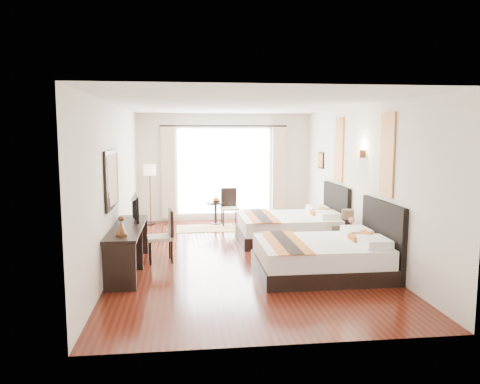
{
  "coord_description": "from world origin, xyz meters",
  "views": [
    {
      "loc": [
        -1.02,
        -8.51,
        2.3
      ],
      "look_at": [
        0.01,
        0.22,
        1.19
      ],
      "focal_mm": 35.0,
      "sensor_mm": 36.0,
      "label": 1
    }
  ],
  "objects": [
    {
      "name": "nightstand",
      "position": [
        1.99,
        -0.24,
        0.26
      ],
      "size": [
        0.44,
        0.55,
        0.52
      ],
      "primitive_type": "cube",
      "color": "black",
      "rests_on": "floor"
    },
    {
      "name": "window_chair",
      "position": [
        0.07,
        2.98,
        0.28
      ],
      "size": [
        0.44,
        0.44,
        0.92
      ],
      "rotation": [
        0.0,
        0.0,
        -1.54
      ],
      "color": "beige",
      "rests_on": "floor"
    },
    {
      "name": "ceiling",
      "position": [
        0.0,
        0.0,
        2.79
      ],
      "size": [
        4.5,
        7.5,
        0.02
      ],
      "primitive_type": "cube",
      "color": "white",
      "rests_on": "wall_headboard"
    },
    {
      "name": "fruit_bowl",
      "position": [
        -0.25,
        3.16,
        0.59
      ],
      "size": [
        0.28,
        0.28,
        0.06
      ],
      "primitive_type": "imported",
      "rotation": [
        0.0,
        0.0,
        0.26
      ],
      "color": "#4E351B",
      "rests_on": "side_table"
    },
    {
      "name": "vase",
      "position": [
        2.01,
        -0.35,
        0.56
      ],
      "size": [
        0.16,
        0.16,
        0.13
      ],
      "primitive_type": "imported",
      "rotation": [
        0.0,
        0.0,
        -0.39
      ],
      "color": "black",
      "rests_on": "nightstand"
    },
    {
      "name": "wall_sconce",
      "position": [
        2.19,
        -0.24,
        1.92
      ],
      "size": [
        0.1,
        0.14,
        0.14
      ],
      "primitive_type": "cube",
      "color": "#4F301C",
      "rests_on": "wall_headboard"
    },
    {
      "name": "art_panel_near",
      "position": [
        2.23,
        -1.29,
        1.95
      ],
      "size": [
        0.03,
        0.5,
        1.35
      ],
      "primitive_type": "cube",
      "color": "#943515",
      "rests_on": "wall_headboard"
    },
    {
      "name": "window_glass",
      "position": [
        0.0,
        3.73,
        1.3
      ],
      "size": [
        2.4,
        0.02,
        2.2
      ],
      "primitive_type": "cube",
      "color": "white",
      "rests_on": "wall_window"
    },
    {
      "name": "table_lamp",
      "position": [
        2.02,
        -0.13,
        0.75
      ],
      "size": [
        0.23,
        0.23,
        0.37
      ],
      "color": "black",
      "rests_on": "nightstand"
    },
    {
      "name": "bronze_figurine",
      "position": [
        -1.99,
        -1.43,
        0.89
      ],
      "size": [
        0.23,
        0.23,
        0.27
      ],
      "primitive_type": null,
      "rotation": [
        0.0,
        0.0,
        -0.34
      ],
      "color": "#4F301C",
      "rests_on": "console_desk"
    },
    {
      "name": "art_panel_far",
      "position": [
        2.23,
        1.1,
        1.95
      ],
      "size": [
        0.03,
        0.5,
        1.35
      ],
      "primitive_type": "cube",
      "color": "#943515",
      "rests_on": "wall_headboard"
    },
    {
      "name": "floor_lamp",
      "position": [
        -1.9,
        3.32,
        1.28
      ],
      "size": [
        0.31,
        0.31,
        1.52
      ],
      "color": "black",
      "rests_on": "floor"
    },
    {
      "name": "side_table",
      "position": [
        -0.27,
        3.14,
        0.28
      ],
      "size": [
        0.49,
        0.49,
        0.56
      ],
      "primitive_type": "cylinder",
      "color": "black",
      "rests_on": "floor"
    },
    {
      "name": "wall_window",
      "position": [
        0.0,
        3.75,
        1.4
      ],
      "size": [
        4.5,
        0.01,
        2.8
      ],
      "primitive_type": "cube",
      "color": "silver",
      "rests_on": "floor"
    },
    {
      "name": "bed_far",
      "position": [
        1.24,
        1.1,
        0.31
      ],
      "size": [
        2.13,
        1.66,
        1.2
      ],
      "color": "black",
      "rests_on": "floor"
    },
    {
      "name": "television",
      "position": [
        -1.97,
        -0.14,
        0.98
      ],
      "size": [
        0.22,
        0.79,
        0.45
      ],
      "primitive_type": "imported",
      "rotation": [
        0.0,
        0.0,
        1.72
      ],
      "color": "black",
      "rests_on": "console_desk"
    },
    {
      "name": "wall_entry",
      "position": [
        0.0,
        -3.75,
        1.4
      ],
      "size": [
        4.5,
        0.01,
        2.8
      ],
      "primitive_type": "cube",
      "color": "silver",
      "rests_on": "floor"
    },
    {
      "name": "drape_left",
      "position": [
        -1.45,
        3.63,
        1.28
      ],
      "size": [
        0.35,
        0.14,
        2.35
      ],
      "primitive_type": "cube",
      "color": "beige",
      "rests_on": "floor"
    },
    {
      "name": "wall_desk",
      "position": [
        -2.25,
        0.0,
        1.4
      ],
      "size": [
        0.01,
        7.5,
        2.8
      ],
      "primitive_type": "cube",
      "color": "silver",
      "rests_on": "floor"
    },
    {
      "name": "jute_rug",
      "position": [
        -0.55,
        2.62,
        0.01
      ],
      "size": [
        1.4,
        0.96,
        0.01
      ],
      "primitive_type": "cube",
      "rotation": [
        0.0,
        0.0,
        0.02
      ],
      "color": "tan",
      "rests_on": "floor"
    },
    {
      "name": "mirror_frame",
      "position": [
        -2.22,
        -0.69,
        1.55
      ],
      "size": [
        0.04,
        1.25,
        0.95
      ],
      "primitive_type": "cube",
      "color": "black",
      "rests_on": "wall_desk"
    },
    {
      "name": "bed_near",
      "position": [
        1.25,
        -1.29,
        0.31
      ],
      "size": [
        2.12,
        1.65,
        1.19
      ],
      "color": "black",
      "rests_on": "floor"
    },
    {
      "name": "mirror_glass",
      "position": [
        -2.19,
        -0.69,
        1.55
      ],
      "size": [
        0.01,
        1.12,
        0.82
      ],
      "primitive_type": "cube",
      "color": "white",
      "rests_on": "mirror_frame"
    },
    {
      "name": "floor",
      "position": [
        0.0,
        0.0,
        -0.01
      ],
      "size": [
        4.5,
        7.5,
        0.01
      ],
      "primitive_type": "cube",
      "color": "#3C110B",
      "rests_on": "ground"
    },
    {
      "name": "console_desk",
      "position": [
        -1.99,
        -0.69,
        0.38
      ],
      "size": [
        0.5,
        2.2,
        0.76
      ],
      "primitive_type": "cube",
      "color": "black",
      "rests_on": "floor"
    },
    {
      "name": "desk_chair",
      "position": [
        -1.46,
        -0.22,
        0.29
      ],
      "size": [
        0.5,
        0.5,
        0.95
      ],
      "rotation": [
        0.0,
        0.0,
        3.28
      ],
      "color": "beige",
      "rests_on": "floor"
    },
    {
      "name": "drape_right",
      "position": [
        1.45,
        3.63,
        1.28
      ],
      "size": [
        0.35,
        0.14,
        2.35
      ],
      "primitive_type": "cube",
      "color": "beige",
      "rests_on": "floor"
    },
    {
      "name": "sheer_curtain",
      "position": [
        0.0,
        3.67,
        1.3
      ],
      "size": [
        2.3,
        0.02,
        2.1
      ],
      "primitive_type": "cube",
      "color": "white",
      "rests_on": "wall_window"
    },
    {
      "name": "wall_headboard",
      "position": [
        2.25,
        0.0,
        1.4
      ],
      "size": [
        0.01,
        7.5,
        2.8
      ],
      "primitive_type": "cube",
      "color": "silver",
      "rests_on": "floor"
    }
  ]
}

